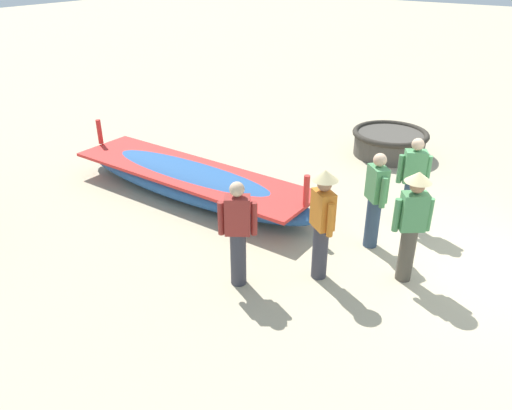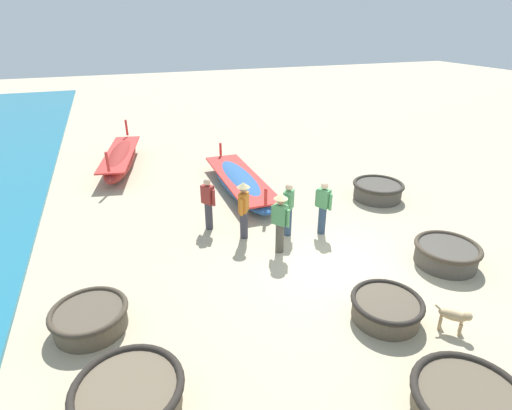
{
  "view_description": "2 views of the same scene",
  "coord_description": "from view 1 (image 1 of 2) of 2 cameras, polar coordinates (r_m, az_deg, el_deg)",
  "views": [
    {
      "loc": [
        -7.01,
        -0.7,
        4.24
      ],
      "look_at": [
        -1.56,
        3.13,
        0.79
      ],
      "focal_mm": 35.0,
      "sensor_mm": 36.0,
      "label": 1
    },
    {
      "loc": [
        -4.64,
        -7.34,
        5.64
      ],
      "look_at": [
        -1.15,
        2.28,
        0.8
      ],
      "focal_mm": 28.0,
      "sensor_mm": 36.0,
      "label": 2
    }
  ],
  "objects": [
    {
      "name": "ground_plane",
      "position": [
        8.22,
        25.03,
        -6.59
      ],
      "size": [
        80.0,
        80.0,
        0.0
      ],
      "primitive_type": "plane",
      "color": "#BCAD8C"
    },
    {
      "name": "fisherman_standing_right",
      "position": [
        7.07,
        17.39,
        -1.66
      ],
      "size": [
        0.38,
        0.44,
        1.67
      ],
      "color": "#4C473D",
      "rests_on": "ground"
    },
    {
      "name": "fisherman_hauling",
      "position": [
        8.57,
        17.43,
        2.65
      ],
      "size": [
        0.36,
        0.47,
        1.57
      ],
      "color": "#2D425B",
      "rests_on": "ground"
    },
    {
      "name": "fisherman_crouching",
      "position": [
        6.72,
        -2.1,
        -3.06
      ],
      "size": [
        0.37,
        0.46,
        1.57
      ],
      "color": "#383842",
      "rests_on": "ground"
    },
    {
      "name": "fisherman_by_coracle",
      "position": [
        6.86,
        7.58,
        -1.5
      ],
      "size": [
        0.37,
        0.45,
        1.67
      ],
      "color": "#383842",
      "rests_on": "ground"
    },
    {
      "name": "fisherman_with_hat",
      "position": [
        7.81,
        13.47,
        0.73
      ],
      "size": [
        0.39,
        0.42,
        1.57
      ],
      "color": "#2D425B",
      "rests_on": "ground"
    },
    {
      "name": "long_boat_red_hull",
      "position": [
        9.55,
        -7.52,
        2.79
      ],
      "size": [
        1.32,
        5.45,
        1.04
      ],
      "color": "#285693",
      "rests_on": "ground"
    },
    {
      "name": "coracle_front_right",
      "position": [
        11.81,
        15.02,
        6.99
      ],
      "size": [
        1.7,
        1.7,
        0.57
      ],
      "color": "#4C473F",
      "rests_on": "ground"
    }
  ]
}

